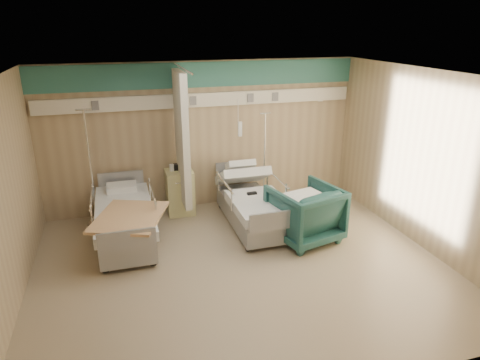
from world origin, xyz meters
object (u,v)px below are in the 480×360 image
at_px(bedside_cabinet, 180,192).
at_px(iv_stand_right, 264,187).
at_px(bed_right, 252,209).
at_px(iv_stand_left, 95,203).
at_px(bed_left, 125,224).
at_px(visitor_armchair, 305,213).

distance_m(bedside_cabinet, iv_stand_right, 1.65).
height_order(bed_right, iv_stand_left, iv_stand_left).
bearing_deg(bed_left, iv_stand_left, 120.72).
relative_size(bed_left, visitor_armchair, 2.08).
bearing_deg(iv_stand_left, visitor_armchair, -24.98).
distance_m(bed_right, iv_stand_left, 2.80).
xyz_separation_m(visitor_armchair, iv_stand_right, (-0.16, 1.56, -0.09)).
height_order(bed_right, bedside_cabinet, bedside_cabinet).
bearing_deg(bed_left, visitor_armchair, -14.68).
height_order(bedside_cabinet, iv_stand_left, iv_stand_left).
relative_size(iv_stand_right, iv_stand_left, 0.88).
xyz_separation_m(bedside_cabinet, visitor_armchair, (1.81, -1.65, 0.05)).
relative_size(bed_left, iv_stand_right, 1.16).
relative_size(bed_right, visitor_armchair, 2.08).
height_order(bed_right, visitor_armchair, visitor_armchair).
bearing_deg(bedside_cabinet, visitor_armchair, -42.31).
bearing_deg(bedside_cabinet, bed_left, -139.40).
bearing_deg(bed_right, iv_stand_left, 163.23).
height_order(bedside_cabinet, visitor_armchair, visitor_armchair).
bearing_deg(bed_left, iv_stand_right, 16.64).
xyz_separation_m(bed_left, iv_stand_left, (-0.48, 0.81, 0.12)).
bearing_deg(bedside_cabinet, bed_right, -38.05).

